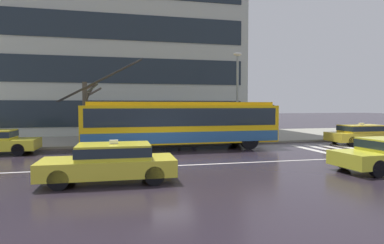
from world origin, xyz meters
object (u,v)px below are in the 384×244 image
Objects in this scene: pedestrian_walking_past at (150,118)px; street_lamp at (237,88)px; pedestrian_approaching_curb at (193,118)px; pedestrian_waiting_by_pole at (179,116)px; bus_shelter at (139,113)px; taxi_oncoming_near at (111,161)px; trolleybus at (182,123)px; street_tree_bare at (86,106)px; taxi_ahead_of_bus at (363,133)px; pedestrian_at_shelter at (99,117)px.

street_lamp is (5.84, -1.84, 2.12)m from pedestrian_walking_past.
pedestrian_waiting_by_pole reaches higher than pedestrian_approaching_curb.
pedestrian_approaching_curb is at bearing -1.32° from bus_shelter.
taxi_oncoming_near is at bearing -129.33° from street_lamp.
street_lamp is (4.48, 2.77, 2.24)m from trolleybus.
pedestrian_waiting_by_pole is 6.63m from street_tree_bare.
pedestrian_walking_past is at bearing 124.14° from pedestrian_waiting_by_pole.
street_lamp reaches higher than trolleybus.
pedestrian_approaching_curb is (-10.58, 3.37, 0.95)m from taxi_ahead_of_bus.
trolleybus reaches higher than pedestrian_at_shelter.
taxi_oncoming_near is at bearing -81.89° from street_tree_bare.
taxi_ahead_of_bus is 8.68m from street_lamp.
pedestrian_approaching_curb is at bearing 63.16° from taxi_oncoming_near.
trolleybus reaches higher than taxi_oncoming_near.
pedestrian_at_shelter is 1.07× the size of pedestrian_approaching_curb.
pedestrian_walking_past is at bearing 15.15° from pedestrian_at_shelter.
street_tree_bare reaches higher than taxi_oncoming_near.
street_lamp is (6.72, -0.32, 1.70)m from bus_shelter.
pedestrian_waiting_by_pole is at bearing -172.29° from street_lamp.
bus_shelter reaches higher than pedestrian_approaching_curb.
street_tree_bare is at bearing 122.75° from pedestrian_at_shelter.
street_lamp is (4.21, 0.57, 1.93)m from pedestrian_waiting_by_pole.
trolleybus is 2.81× the size of taxi_oncoming_near.
street_lamp reaches higher than bus_shelter.
street_tree_bare is (-4.31, 0.47, 0.84)m from pedestrian_walking_past.
street_lamp is at bearing 7.71° from pedestrian_waiting_by_pole.
bus_shelter reaches higher than pedestrian_waiting_by_pole.
taxi_ahead_of_bus is 17.37m from taxi_oncoming_near.
taxi_ahead_of_bus is 18.55m from street_tree_bare.
street_tree_bare reaches higher than pedestrian_walking_past.
trolleybus reaches higher than taxi_ahead_of_bus.
bus_shelter is at bearing -120.11° from pedestrian_walking_past.
taxi_oncoming_near is 11.74m from pedestrian_approaching_curb.
taxi_ahead_of_bus is 14.70m from bus_shelter.
taxi_ahead_of_bus is at bearing -17.13° from street_tree_bare.
taxi_oncoming_near is (-3.89, -7.44, -0.81)m from trolleybus.
pedestrian_walking_past is 0.48× the size of street_tree_bare.
bus_shelter reaches higher than pedestrian_walking_past.
pedestrian_at_shelter is (-16.76, 4.05, 1.07)m from taxi_ahead_of_bus.
taxi_ahead_of_bus is at bearing -20.45° from pedestrian_walking_past.
trolleybus is 3.31m from pedestrian_approaching_curb.
bus_shelter is (-14.23, 3.45, 1.34)m from taxi_ahead_of_bus.
pedestrian_walking_past is at bearing 78.17° from taxi_oncoming_near.
trolleybus is 8.43m from taxi_oncoming_near.
pedestrian_walking_past is (-1.36, 4.60, 0.11)m from trolleybus.
street_tree_bare is at bearing 162.87° from taxi_ahead_of_bus.
taxi_oncoming_near is 1.09× the size of street_tree_bare.
street_tree_bare reaches higher than bus_shelter.
pedestrian_waiting_by_pole is at bearing 167.64° from taxi_ahead_of_bus.
pedestrian_walking_past is at bearing 59.89° from bus_shelter.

